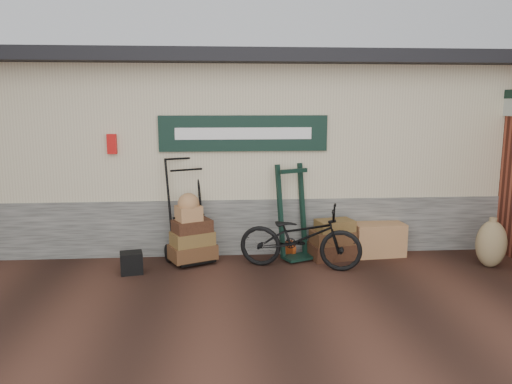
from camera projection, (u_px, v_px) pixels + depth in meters
ground at (269, 275)px, 7.10m from camera, size 80.00×80.00×0.00m
station_building at (254, 146)px, 9.50m from camera, size 14.40×4.10×3.20m
porter_trolley at (187, 209)px, 7.62m from camera, size 0.99×0.89×1.62m
green_barrow at (293, 212)px, 7.75m from camera, size 0.67×0.63×1.48m
suitcase_stack at (333, 239)px, 7.81m from camera, size 0.79×0.59×0.63m
wicker_hamper at (377, 238)px, 8.02m from camera, size 0.85×0.60×0.53m
black_trunk at (131, 263)px, 7.14m from camera, size 0.36×0.32×0.31m
bicycle at (300, 234)px, 7.31m from camera, size 1.11×1.91×1.05m
burlap_sack_left at (491, 244)px, 7.38m from camera, size 0.50×0.44×0.71m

